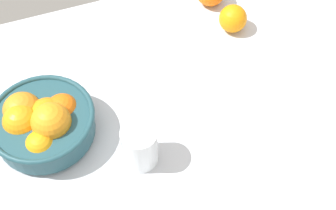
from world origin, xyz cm
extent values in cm
cube|color=silver|center=(0.00, 0.00, -1.50)|extent=(129.36, 84.33, 3.00)
cylinder|color=#234C56|center=(-26.71, 2.99, 0.60)|extent=(20.10, 20.10, 1.20)
cylinder|color=#234C56|center=(-26.71, 2.99, 4.09)|extent=(21.84, 21.84, 5.77)
torus|color=#234C56|center=(-26.71, 2.99, 6.97)|extent=(23.04, 23.04, 1.20)
sphere|color=orange|center=(-22.01, 4.55, 5.21)|extent=(7.52, 7.52, 7.52)
sphere|color=orange|center=(-25.37, 4.08, 5.33)|extent=(8.17, 8.17, 8.17)
sphere|color=orange|center=(-30.24, 7.01, 5.58)|extent=(8.63, 8.63, 8.63)
sphere|color=orange|center=(-30.90, 3.96, 6.01)|extent=(8.07, 8.07, 8.07)
sphere|color=orange|center=(-28.21, -2.80, 5.27)|extent=(6.61, 6.61, 6.61)
sphere|color=orange|center=(-24.85, 0.74, 7.43)|extent=(8.55, 8.55, 8.55)
cylinder|color=white|center=(-8.84, -10.05, 5.18)|extent=(7.68, 7.68, 10.36)
cylinder|color=#FEAB35|center=(-8.84, -10.05, 3.70)|extent=(6.76, 6.76, 7.41)
sphere|color=orange|center=(26.38, 19.12, 3.70)|extent=(7.40, 7.40, 7.40)
camera|label=1|loc=(-19.69, -56.60, 86.51)|focal=48.01mm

